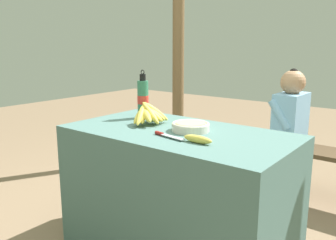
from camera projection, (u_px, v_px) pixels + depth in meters
The scene contains 10 objects.
market_counter at pixel (177, 194), 2.16m from camera, with size 1.34×0.72×0.79m.
banana_bunch_ripe at pixel (149, 113), 2.23m from camera, with size 0.19×0.30×0.15m.
serving_bowl at pixel (191, 126), 2.06m from camera, with size 0.22×0.22×0.05m.
water_bottle at pixel (143, 99), 2.40m from camera, with size 0.08×0.08×0.33m.
loose_banana_front at pixel (198, 139), 1.81m from camera, with size 0.17×0.04×0.04m.
knife at pixel (165, 135), 1.94m from camera, with size 0.22×0.06×0.02m.
wooden_bench at pixel (280, 151), 3.08m from camera, with size 1.89×0.32×0.45m.
seated_vendor at pixel (284, 122), 2.99m from camera, with size 0.41×0.39×1.09m.
banana_bunch_green at pixel (231, 129), 3.34m from camera, with size 0.17×0.27×0.12m.
support_post_near at pixel (178, 52), 3.94m from camera, with size 0.13×0.13×2.40m.
Camera 1 is at (1.19, -1.63, 1.29)m, focal length 38.00 mm.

